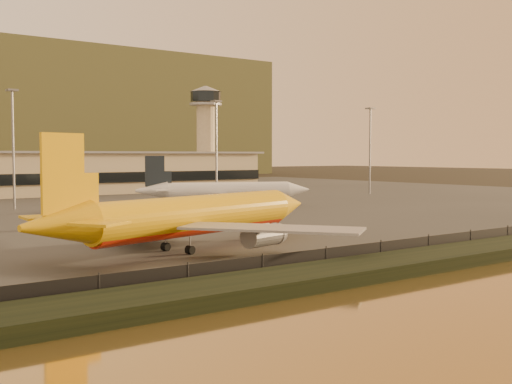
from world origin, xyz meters
The scene contains 10 objects.
ground centered at (0.00, 0.00, 0.00)m, with size 900.00×900.00×0.00m, color black.
embankment centered at (0.00, -17.00, 0.70)m, with size 320.00×7.00×1.40m, color black.
tarmac centered at (0.00, 95.00, 0.10)m, with size 320.00×220.00×0.20m, color #2D2D2D.
perimeter_fence centered at (0.00, -13.00, 1.30)m, with size 300.00×0.05×2.20m, color black.
control_tower centered at (70.00, 131.00, 21.66)m, with size 11.20×11.20×35.50m.
apron_light_masts centered at (15.00, 75.00, 15.70)m, with size 152.20×12.20×25.40m.
dhl_cargo_jet centered at (-9.89, 6.58, 4.29)m, with size 45.35×43.50×13.71m.
white_narrowbody_jet centered at (29.33, 57.92, 3.59)m, with size 38.07×35.98×11.36m.
gse_vehicle_yellow centered at (0.79, 29.19, 1.13)m, with size 4.12×1.85×1.85m, color #DDA30B.
gse_vehicle_white centered at (-13.68, 37.74, 1.05)m, with size 3.79×1.71×1.71m, color silver.
Camera 1 is at (-49.62, -60.07, 11.75)m, focal length 45.00 mm.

